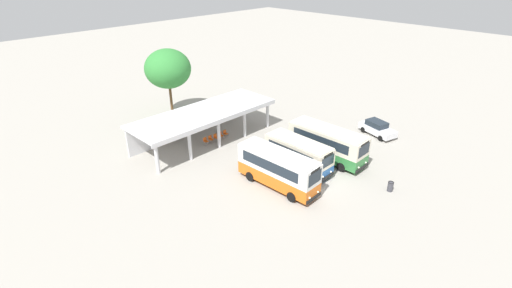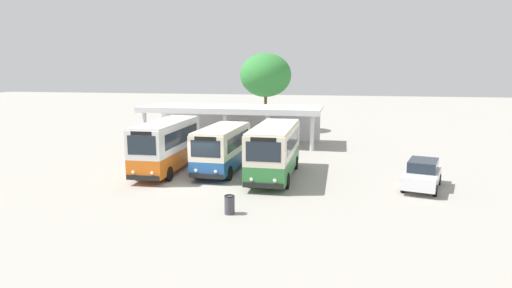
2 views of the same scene
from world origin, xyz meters
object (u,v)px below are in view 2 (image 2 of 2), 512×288
(city_bus_nearest_orange, at_px, (167,144))
(parked_car_flank, at_px, (422,174))
(waiting_chair_middle_seat, at_px, (236,139))
(litter_bin_apron, at_px, (230,205))
(waiting_chair_end_by_column, at_px, (222,139))
(waiting_chair_second_from_end, at_px, (229,139))
(city_bus_middle_cream, at_px, (274,149))
(waiting_chair_fifth_seat, at_px, (251,140))
(city_bus_second_in_row, at_px, (222,147))
(waiting_chair_fourth_seat, at_px, (244,140))

(city_bus_nearest_orange, distance_m, parked_car_flank, 15.91)
(waiting_chair_middle_seat, distance_m, litter_bin_apron, 18.72)
(waiting_chair_end_by_column, distance_m, litter_bin_apron, 19.14)
(city_bus_nearest_orange, distance_m, waiting_chair_end_by_column, 10.97)
(city_bus_nearest_orange, relative_size, waiting_chair_middle_seat, 9.08)
(waiting_chair_second_from_end, bearing_deg, city_bus_middle_cream, -61.82)
(city_bus_middle_cream, height_order, waiting_chair_middle_seat, city_bus_middle_cream)
(city_bus_middle_cream, relative_size, waiting_chair_fifth_seat, 9.42)
(litter_bin_apron, bearing_deg, waiting_chair_second_from_end, 105.06)
(waiting_chair_fifth_seat, bearing_deg, city_bus_nearest_orange, -107.37)
(waiting_chair_end_by_column, relative_size, waiting_chair_middle_seat, 1.00)
(city_bus_second_in_row, relative_size, waiting_chair_second_from_end, 7.90)
(city_bus_second_in_row, distance_m, litter_bin_apron, 8.58)
(city_bus_middle_cream, xyz_separation_m, waiting_chair_fourth_seat, (-4.50, 10.87, -1.29))
(city_bus_nearest_orange, xyz_separation_m, waiting_chair_end_by_column, (0.64, 10.87, -1.33))
(city_bus_middle_cream, height_order, waiting_chair_fourth_seat, city_bus_middle_cream)
(city_bus_middle_cream, bearing_deg, parked_car_flank, -5.53)
(waiting_chair_middle_seat, distance_m, waiting_chair_fourth_seat, 0.68)
(city_bus_nearest_orange, relative_size, waiting_chair_fourth_seat, 9.08)
(city_bus_second_in_row, relative_size, waiting_chair_end_by_column, 7.90)
(waiting_chair_fourth_seat, distance_m, waiting_chair_fifth_seat, 0.68)
(parked_car_flank, height_order, waiting_chair_second_from_end, parked_car_flank)
(city_bus_nearest_orange, xyz_separation_m, litter_bin_apron, (6.24, -7.44, -1.40))
(city_bus_second_in_row, xyz_separation_m, parked_car_flank, (12.25, -1.56, -0.84))
(parked_car_flank, relative_size, waiting_chair_fourth_seat, 5.33)
(city_bus_second_in_row, xyz_separation_m, waiting_chair_middle_seat, (-1.59, 10.17, -1.14))
(waiting_chair_fifth_seat, height_order, litter_bin_apron, litter_bin_apron)
(city_bus_second_in_row, xyz_separation_m, waiting_chair_fourth_seat, (-0.90, 10.14, -1.14))
(waiting_chair_end_by_column, height_order, waiting_chair_second_from_end, same)
(city_bus_second_in_row, bearing_deg, city_bus_nearest_orange, -170.09)
(waiting_chair_second_from_end, relative_size, litter_bin_apron, 0.96)
(parked_car_flank, relative_size, waiting_chair_middle_seat, 5.33)
(city_bus_nearest_orange, distance_m, litter_bin_apron, 9.81)
(city_bus_second_in_row, relative_size, waiting_chair_fourth_seat, 7.90)
(waiting_chair_end_by_column, height_order, waiting_chair_fourth_seat, same)
(waiting_chair_fourth_seat, distance_m, litter_bin_apron, 18.56)
(parked_car_flank, bearing_deg, waiting_chair_middle_seat, 139.72)
(waiting_chair_middle_seat, bearing_deg, litter_bin_apron, -76.92)
(city_bus_second_in_row, xyz_separation_m, city_bus_middle_cream, (3.59, -0.72, 0.15))
(city_bus_nearest_orange, bearing_deg, city_bus_second_in_row, 9.91)
(city_bus_nearest_orange, bearing_deg, litter_bin_apron, -49.99)
(city_bus_nearest_orange, bearing_deg, waiting_chair_middle_seat, 79.47)
(city_bus_middle_cream, height_order, parked_car_flank, city_bus_middle_cream)
(city_bus_middle_cream, relative_size, waiting_chair_fourth_seat, 9.42)
(city_bus_second_in_row, bearing_deg, waiting_chair_end_by_column, 106.07)
(city_bus_middle_cream, bearing_deg, city_bus_second_in_row, 168.63)
(waiting_chair_fourth_seat, xyz_separation_m, waiting_chair_fifth_seat, (0.68, 0.00, 0.00))
(litter_bin_apron, bearing_deg, city_bus_second_in_row, 108.20)
(parked_car_flank, distance_m, litter_bin_apron, 11.60)
(city_bus_middle_cream, bearing_deg, waiting_chair_middle_seat, 115.43)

